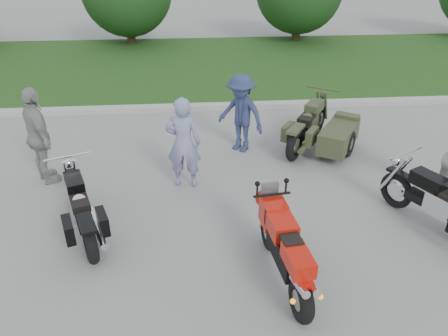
{
  "coord_description": "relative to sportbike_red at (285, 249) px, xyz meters",
  "views": [
    {
      "loc": [
        -0.62,
        -5.38,
        4.49
      ],
      "look_at": [
        -0.09,
        1.21,
        0.8
      ],
      "focal_mm": 35.0,
      "sensor_mm": 36.0,
      "label": 1
    }
  ],
  "objects": [
    {
      "name": "ground",
      "position": [
        -0.61,
        0.76,
        -0.58
      ],
      "size": [
        80.0,
        80.0,
        0.0
      ],
      "primitive_type": "plane",
      "color": "gray",
      "rests_on": "ground"
    },
    {
      "name": "curb",
      "position": [
        -0.61,
        6.76,
        -0.5
      ],
      "size": [
        60.0,
        0.3,
        0.15
      ],
      "primitive_type": "cube",
      "color": "#A8A59E",
      "rests_on": "ground"
    },
    {
      "name": "grass_strip",
      "position": [
        -0.61,
        10.91,
        -0.51
      ],
      "size": [
        60.0,
        8.0,
        0.14
      ],
      "primitive_type": "cube",
      "color": "#2D511B",
      "rests_on": "ground"
    },
    {
      "name": "sportbike_red",
      "position": [
        0.0,
        0.0,
        0.0
      ],
      "size": [
        0.51,
        2.06,
        0.98
      ],
      "rotation": [
        0.0,
        0.0,
        0.12
      ],
      "color": "black",
      "rests_on": "ground"
    },
    {
      "name": "cruiser_left",
      "position": [
        -3.05,
        1.34,
        -0.13
      ],
      "size": [
        0.96,
        2.18,
        0.87
      ],
      "rotation": [
        0.0,
        0.0,
        0.35
      ],
      "color": "black",
      "rests_on": "ground"
    },
    {
      "name": "cruiser_right",
      "position": [
        2.83,
        0.89,
        -0.11
      ],
      "size": [
        1.24,
        2.19,
        0.92
      ],
      "rotation": [
        0.0,
        0.0,
        0.48
      ],
      "color": "black",
      "rests_on": "ground"
    },
    {
      "name": "cruiser_sidecar",
      "position": [
        1.74,
        4.03,
        -0.14
      ],
      "size": [
        1.93,
        2.27,
        0.94
      ],
      "rotation": [
        0.0,
        0.0,
        -0.58
      ],
      "color": "black",
      "rests_on": "ground"
    },
    {
      "name": "person_stripe",
      "position": [
        -1.39,
        2.79,
        0.33
      ],
      "size": [
        0.71,
        0.52,
        1.81
      ],
      "primitive_type": "imported",
      "rotation": [
        0.0,
        0.0,
        3.0
      ],
      "color": "#8187B0",
      "rests_on": "ground"
    },
    {
      "name": "person_denim",
      "position": [
        -0.14,
        4.23,
        0.3
      ],
      "size": [
        1.29,
        1.24,
        1.76
      ],
      "primitive_type": "imported",
      "rotation": [
        0.0,
        0.0,
        -0.71
      ],
      "color": "navy",
      "rests_on": "ground"
    },
    {
      "name": "person_back",
      "position": [
        -4.13,
        3.17,
        0.39
      ],
      "size": [
        1.02,
        1.2,
        1.93
      ],
      "primitive_type": "imported",
      "rotation": [
        0.0,
        0.0,
        2.16
      ],
      "color": "#979792",
      "rests_on": "ground"
    }
  ]
}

